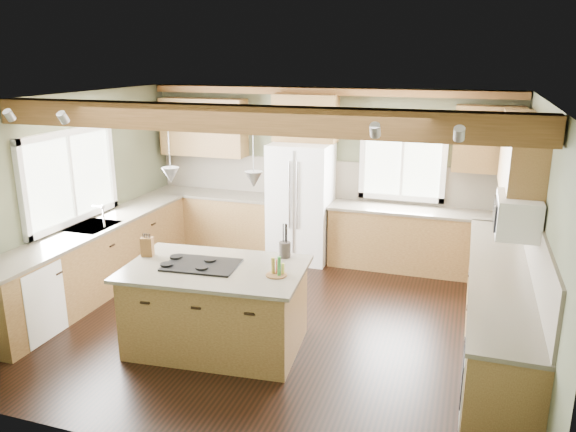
% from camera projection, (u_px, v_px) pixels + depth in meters
% --- Properties ---
extents(floor, '(5.60, 5.60, 0.00)m').
position_uv_depth(floor, '(273.00, 319.00, 6.74)').
color(floor, black).
rests_on(floor, ground).
extents(ceiling, '(5.60, 5.60, 0.00)m').
position_uv_depth(ceiling, '(271.00, 99.00, 6.02)').
color(ceiling, silver).
rests_on(ceiling, wall_back).
extents(wall_back, '(5.60, 0.00, 5.60)m').
position_uv_depth(wall_back, '(327.00, 173.00, 8.67)').
color(wall_back, '#444933').
rests_on(wall_back, ground).
extents(wall_left, '(0.00, 5.00, 5.00)m').
position_uv_depth(wall_left, '(68.00, 197.00, 7.23)').
color(wall_left, '#444933').
rests_on(wall_left, ground).
extents(wall_right, '(0.00, 5.00, 5.00)m').
position_uv_depth(wall_right, '(538.00, 240.00, 5.54)').
color(wall_right, '#444933').
rests_on(wall_right, ground).
extents(ceiling_beam, '(5.55, 0.26, 0.26)m').
position_uv_depth(ceiling_beam, '(243.00, 119.00, 5.34)').
color(ceiling_beam, '#523517').
rests_on(ceiling_beam, ceiling).
extents(soffit_trim, '(5.55, 0.20, 0.10)m').
position_uv_depth(soffit_trim, '(327.00, 91.00, 8.23)').
color(soffit_trim, '#523517').
rests_on(soffit_trim, ceiling).
extents(backsplash_back, '(5.58, 0.03, 0.58)m').
position_uv_depth(backsplash_back, '(326.00, 179.00, 8.68)').
color(backsplash_back, brown).
rests_on(backsplash_back, wall_back).
extents(backsplash_right, '(0.03, 3.70, 0.58)m').
position_uv_depth(backsplash_right, '(535.00, 247.00, 5.62)').
color(backsplash_right, brown).
rests_on(backsplash_right, wall_right).
extents(base_cab_back_left, '(2.02, 0.60, 0.88)m').
position_uv_depth(base_cab_back_left, '(215.00, 221.00, 9.17)').
color(base_cab_back_left, brown).
rests_on(base_cab_back_left, floor).
extents(counter_back_left, '(2.06, 0.64, 0.04)m').
position_uv_depth(counter_back_left, '(214.00, 194.00, 9.04)').
color(counter_back_left, '#453D32').
rests_on(counter_back_left, base_cab_back_left).
extents(base_cab_back_right, '(2.62, 0.60, 0.88)m').
position_uv_depth(base_cab_back_right, '(420.00, 241.00, 8.18)').
color(base_cab_back_right, brown).
rests_on(base_cab_back_right, floor).
extents(counter_back_right, '(2.66, 0.64, 0.04)m').
position_uv_depth(counter_back_right, '(422.00, 211.00, 8.06)').
color(counter_back_right, '#453D32').
rests_on(counter_back_right, base_cab_back_right).
extents(base_cab_left, '(0.60, 3.70, 0.88)m').
position_uv_depth(base_cab_left, '(96.00, 260.00, 7.42)').
color(base_cab_left, brown).
rests_on(base_cab_left, floor).
extents(counter_left, '(0.64, 3.74, 0.04)m').
position_uv_depth(counter_left, '(93.00, 227.00, 7.29)').
color(counter_left, '#453D32').
rests_on(counter_left, base_cab_left).
extents(base_cab_right, '(0.60, 3.70, 0.88)m').
position_uv_depth(base_cab_right, '(497.00, 313.00, 5.92)').
color(base_cab_right, brown).
rests_on(base_cab_right, floor).
extents(counter_right, '(0.64, 3.74, 0.04)m').
position_uv_depth(counter_right, '(502.00, 272.00, 5.79)').
color(counter_right, '#453D32').
rests_on(counter_right, base_cab_right).
extents(upper_cab_back_left, '(1.40, 0.35, 0.90)m').
position_uv_depth(upper_cab_back_left, '(204.00, 127.00, 8.92)').
color(upper_cab_back_left, brown).
rests_on(upper_cab_back_left, wall_back).
extents(upper_cab_over_fridge, '(0.96, 0.35, 0.70)m').
position_uv_depth(upper_cab_over_fridge, '(305.00, 118.00, 8.36)').
color(upper_cab_over_fridge, brown).
rests_on(upper_cab_over_fridge, wall_back).
extents(upper_cab_right, '(0.35, 2.20, 0.90)m').
position_uv_depth(upper_cab_right, '(521.00, 158.00, 6.24)').
color(upper_cab_right, brown).
rests_on(upper_cab_right, wall_right).
extents(upper_cab_back_corner, '(0.90, 0.35, 0.90)m').
position_uv_depth(upper_cab_back_corner, '(488.00, 139.00, 7.64)').
color(upper_cab_back_corner, brown).
rests_on(upper_cab_back_corner, wall_back).
extents(window_left, '(0.04, 1.60, 1.05)m').
position_uv_depth(window_left, '(70.00, 177.00, 7.20)').
color(window_left, white).
rests_on(window_left, wall_left).
extents(window_back, '(1.10, 0.04, 1.00)m').
position_uv_depth(window_back, '(403.00, 162.00, 8.23)').
color(window_back, white).
rests_on(window_back, wall_back).
extents(sink, '(0.50, 0.65, 0.03)m').
position_uv_depth(sink, '(93.00, 227.00, 7.29)').
color(sink, '#262628').
rests_on(sink, counter_left).
extents(faucet, '(0.02, 0.02, 0.28)m').
position_uv_depth(faucet, '(104.00, 217.00, 7.20)').
color(faucet, '#B2B2B7').
rests_on(faucet, sink).
extents(dishwasher, '(0.60, 0.60, 0.84)m').
position_uv_depth(dishwasher, '(24.00, 301.00, 6.23)').
color(dishwasher, white).
rests_on(dishwasher, floor).
extents(oven, '(0.60, 0.72, 0.84)m').
position_uv_depth(oven, '(500.00, 378.00, 4.74)').
color(oven, white).
rests_on(oven, floor).
extents(microwave, '(0.40, 0.70, 0.38)m').
position_uv_depth(microwave, '(518.00, 215.00, 5.50)').
color(microwave, white).
rests_on(microwave, wall_right).
extents(pendant_left, '(0.18, 0.18, 0.16)m').
position_uv_depth(pendant_left, '(171.00, 175.00, 5.71)').
color(pendant_left, '#B2B2B7').
rests_on(pendant_left, ceiling).
extents(pendant_right, '(0.18, 0.18, 0.16)m').
position_uv_depth(pendant_right, '(254.00, 179.00, 5.51)').
color(pendant_right, '#B2B2B7').
rests_on(pendant_right, ceiling).
extents(refrigerator, '(0.90, 0.74, 1.80)m').
position_uv_depth(refrigerator, '(301.00, 202.00, 8.52)').
color(refrigerator, white).
rests_on(refrigerator, floor).
extents(island, '(1.85, 1.23, 0.88)m').
position_uv_depth(island, '(217.00, 309.00, 6.01)').
color(island, brown).
rests_on(island, floor).
extents(island_top, '(1.98, 1.35, 0.04)m').
position_uv_depth(island_top, '(215.00, 269.00, 5.88)').
color(island_top, '#453D32').
rests_on(island_top, island).
extents(cooktop, '(0.80, 0.57, 0.02)m').
position_uv_depth(cooktop, '(202.00, 265.00, 5.91)').
color(cooktop, black).
rests_on(cooktop, island_top).
extents(knife_block, '(0.15, 0.12, 0.21)m').
position_uv_depth(knife_block, '(147.00, 247.00, 6.17)').
color(knife_block, brown).
rests_on(knife_block, island_top).
extents(utensil_crock, '(0.16, 0.16, 0.17)m').
position_uv_depth(utensil_crock, '(285.00, 250.00, 6.14)').
color(utensil_crock, '#473F38').
rests_on(utensil_crock, island_top).
extents(bottle_tray, '(0.23, 0.23, 0.20)m').
position_uv_depth(bottle_tray, '(276.00, 266.00, 5.62)').
color(bottle_tray, brown).
rests_on(bottle_tray, island_top).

